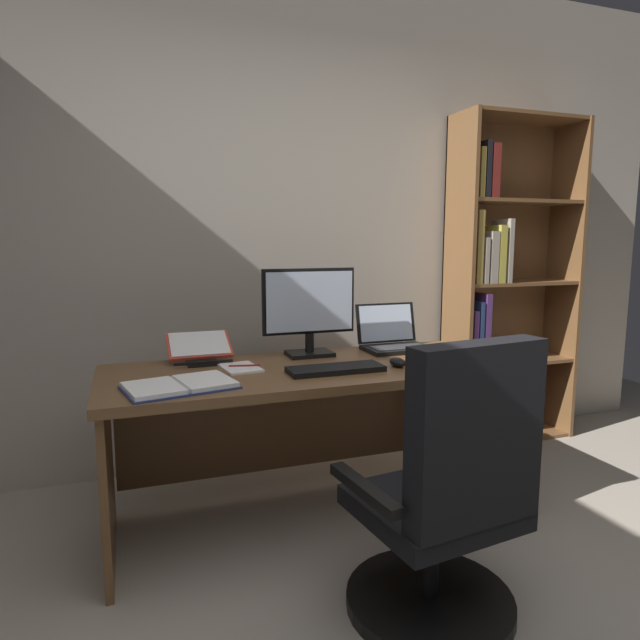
# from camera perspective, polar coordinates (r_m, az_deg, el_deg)

# --- Properties ---
(wall_back) EXTENTS (5.25, 0.12, 2.88)m
(wall_back) POSITION_cam_1_polar(r_m,az_deg,el_deg) (3.32, -2.68, 10.47)
(wall_back) COLOR #A89E8E
(wall_back) RESTS_ON ground
(desk) EXTENTS (1.89, 0.72, 0.75)m
(desk) POSITION_cam_1_polar(r_m,az_deg,el_deg) (2.63, -0.88, -8.63)
(desk) COLOR brown
(desk) RESTS_ON ground
(bookshelf) EXTENTS (0.85, 0.32, 2.08)m
(bookshelf) POSITION_cam_1_polar(r_m,az_deg,el_deg) (3.73, 17.96, 2.96)
(bookshelf) COLOR brown
(bookshelf) RESTS_ON ground
(office_chair) EXTENTS (0.65, 0.60, 1.01)m
(office_chair) POSITION_cam_1_polar(r_m,az_deg,el_deg) (2.00, 13.18, -18.28)
(office_chair) COLOR black
(office_chair) RESTS_ON ground
(monitor) EXTENTS (0.47, 0.16, 0.43)m
(monitor) POSITION_cam_1_polar(r_m,az_deg,el_deg) (2.69, -1.13, 0.83)
(monitor) COLOR black
(monitor) RESTS_ON desk
(laptop) EXTENTS (0.34, 0.28, 0.23)m
(laptop) POSITION_cam_1_polar(r_m,az_deg,el_deg) (2.90, 7.64, -2.04)
(laptop) COLOR black
(laptop) RESTS_ON desk
(keyboard) EXTENTS (0.42, 0.15, 0.02)m
(keyboard) POSITION_cam_1_polar(r_m,az_deg,el_deg) (2.39, 1.64, -5.11)
(keyboard) COLOR black
(keyboard) RESTS_ON desk
(computer_mouse) EXTENTS (0.06, 0.10, 0.04)m
(computer_mouse) POSITION_cam_1_polar(r_m,az_deg,el_deg) (2.51, 8.05, -4.35)
(computer_mouse) COLOR black
(computer_mouse) RESTS_ON desk
(reading_stand_with_book) EXTENTS (0.29, 0.26, 0.12)m
(reading_stand_with_book) POSITION_cam_1_polar(r_m,az_deg,el_deg) (2.65, -12.36, -2.84)
(reading_stand_with_book) COLOR black
(reading_stand_with_book) RESTS_ON desk
(open_binder) EXTENTS (0.45, 0.34, 0.02)m
(open_binder) POSITION_cam_1_polar(r_m,az_deg,el_deg) (2.20, -14.33, -6.59)
(open_binder) COLOR navy
(open_binder) RESTS_ON desk
(notepad) EXTENTS (0.18, 0.23, 0.01)m
(notepad) POSITION_cam_1_polar(r_m,az_deg,el_deg) (2.47, -8.27, -4.93)
(notepad) COLOR white
(notepad) RESTS_ON desk
(pen) EXTENTS (0.14, 0.04, 0.01)m
(pen) POSITION_cam_1_polar(r_m,az_deg,el_deg) (2.47, -7.82, -4.70)
(pen) COLOR maroon
(pen) RESTS_ON notepad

